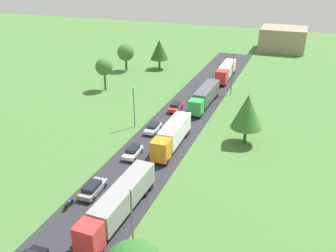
{
  "coord_description": "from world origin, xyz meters",
  "views": [
    {
      "loc": [
        19.65,
        -17.33,
        27.28
      ],
      "look_at": [
        1.18,
        32.42,
        2.93
      ],
      "focal_mm": 40.0,
      "sensor_mm": 36.0,
      "label": 1
    }
  ],
  "objects_px": {
    "motorcycle_courier": "(69,204)",
    "tree_elm": "(247,111)",
    "car_third": "(133,151)",
    "truck_lead": "(119,202)",
    "car_fifth": "(176,107)",
    "distant_building": "(283,39)",
    "car_fourth": "(153,128)",
    "truck_fourth": "(226,71)",
    "lamppost_second": "(134,105)",
    "tree_birch": "(126,53)",
    "truck_third": "(205,96)",
    "tree_ash": "(159,50)",
    "tree_lime": "(104,67)",
    "lamppost_third": "(232,72)",
    "lamppost_lead": "(132,216)",
    "car_second": "(93,188)"
  },
  "relations": [
    {
      "from": "lamppost_second",
      "to": "truck_third",
      "type": "bearing_deg",
      "value": 57.91
    },
    {
      "from": "car_second",
      "to": "tree_elm",
      "type": "height_order",
      "value": "tree_elm"
    },
    {
      "from": "truck_lead",
      "to": "tree_lime",
      "type": "distance_m",
      "value": 45.2
    },
    {
      "from": "motorcycle_courier",
      "to": "tree_elm",
      "type": "height_order",
      "value": "tree_elm"
    },
    {
      "from": "car_fifth",
      "to": "lamppost_lead",
      "type": "xyz_separation_m",
      "value": [
        8.21,
        -36.45,
        3.29
      ]
    },
    {
      "from": "tree_birch",
      "to": "distant_building",
      "type": "xyz_separation_m",
      "value": [
        35.69,
        37.4,
        -1.2
      ]
    },
    {
      "from": "lamppost_second",
      "to": "tree_elm",
      "type": "bearing_deg",
      "value": 1.82
    },
    {
      "from": "motorcycle_courier",
      "to": "lamppost_lead",
      "type": "xyz_separation_m",
      "value": [
        10.03,
        -3.49,
        3.6
      ]
    },
    {
      "from": "car_third",
      "to": "lamppost_second",
      "type": "distance_m",
      "value": 10.97
    },
    {
      "from": "truck_fourth",
      "to": "lamppost_second",
      "type": "relative_size",
      "value": 1.75
    },
    {
      "from": "truck_fourth",
      "to": "car_fifth",
      "type": "bearing_deg",
      "value": -101.12
    },
    {
      "from": "car_fifth",
      "to": "lamppost_lead",
      "type": "bearing_deg",
      "value": -77.31
    },
    {
      "from": "car_third",
      "to": "car_fourth",
      "type": "distance_m",
      "value": 8.8
    },
    {
      "from": "lamppost_second",
      "to": "car_fifth",
      "type": "bearing_deg",
      "value": 65.75
    },
    {
      "from": "lamppost_second",
      "to": "lamppost_third",
      "type": "distance_m",
      "value": 25.42
    },
    {
      "from": "tree_birch",
      "to": "tree_lime",
      "type": "bearing_deg",
      "value": -81.17
    },
    {
      "from": "car_third",
      "to": "distant_building",
      "type": "relative_size",
      "value": 0.32
    },
    {
      "from": "lamppost_second",
      "to": "lamppost_third",
      "type": "bearing_deg",
      "value": 61.09
    },
    {
      "from": "car_fifth",
      "to": "tree_lime",
      "type": "xyz_separation_m",
      "value": [
        -18.66,
        6.23,
        4.33
      ]
    },
    {
      "from": "tree_elm",
      "to": "tree_ash",
      "type": "distance_m",
      "value": 44.88
    },
    {
      "from": "car_third",
      "to": "tree_birch",
      "type": "distance_m",
      "value": 45.86
    },
    {
      "from": "lamppost_second",
      "to": "tree_lime",
      "type": "height_order",
      "value": "lamppost_second"
    },
    {
      "from": "motorcycle_courier",
      "to": "car_fourth",
      "type": "bearing_deg",
      "value": 86.6
    },
    {
      "from": "truck_fourth",
      "to": "tree_ash",
      "type": "distance_m",
      "value": 18.61
    },
    {
      "from": "tree_birch",
      "to": "tree_ash",
      "type": "height_order",
      "value": "tree_ash"
    },
    {
      "from": "car_third",
      "to": "tree_lime",
      "type": "distance_m",
      "value": 31.65
    },
    {
      "from": "tree_elm",
      "to": "car_fourth",
      "type": "bearing_deg",
      "value": -174.79
    },
    {
      "from": "truck_fourth",
      "to": "lamppost_third",
      "type": "height_order",
      "value": "lamppost_third"
    },
    {
      "from": "lamppost_second",
      "to": "tree_birch",
      "type": "distance_m",
      "value": 35.28
    },
    {
      "from": "distant_building",
      "to": "lamppost_lead",
      "type": "bearing_deg",
      "value": -93.86
    },
    {
      "from": "motorcycle_courier",
      "to": "truck_fourth",
      "type": "bearing_deg",
      "value": 83.51
    },
    {
      "from": "car_fifth",
      "to": "truck_third",
      "type": "bearing_deg",
      "value": 45.07
    },
    {
      "from": "tree_lime",
      "to": "distant_building",
      "type": "relative_size",
      "value": 0.52
    },
    {
      "from": "truck_lead",
      "to": "car_fifth",
      "type": "distance_m",
      "value": 32.74
    },
    {
      "from": "car_third",
      "to": "tree_elm",
      "type": "xyz_separation_m",
      "value": [
        14.76,
        10.17,
        4.58
      ]
    },
    {
      "from": "truck_fourth",
      "to": "tree_birch",
      "type": "bearing_deg",
      "value": -176.19
    },
    {
      "from": "lamppost_third",
      "to": "tree_ash",
      "type": "xyz_separation_m",
      "value": [
        -21.62,
        13.2,
        -0.03
      ]
    },
    {
      "from": "truck_lead",
      "to": "truck_fourth",
      "type": "distance_m",
      "value": 55.69
    },
    {
      "from": "car_second",
      "to": "lamppost_third",
      "type": "distance_m",
      "value": 43.36
    },
    {
      "from": "truck_third",
      "to": "tree_birch",
      "type": "xyz_separation_m",
      "value": [
        -25.53,
        17.1,
        2.59
      ]
    },
    {
      "from": "car_third",
      "to": "motorcycle_courier",
      "type": "distance_m",
      "value": 14.08
    },
    {
      "from": "motorcycle_courier",
      "to": "tree_ash",
      "type": "distance_m",
      "value": 60.3
    },
    {
      "from": "truck_lead",
      "to": "lamppost_second",
      "type": "xyz_separation_m",
      "value": [
        -8.86,
        22.97,
        2.06
      ]
    },
    {
      "from": "car_fourth",
      "to": "lamppost_second",
      "type": "bearing_deg",
      "value": 168.29
    },
    {
      "from": "truck_lead",
      "to": "tree_birch",
      "type": "xyz_separation_m",
      "value": [
        -25.66,
        53.99,
        2.59
      ]
    },
    {
      "from": "tree_birch",
      "to": "lamppost_third",
      "type": "bearing_deg",
      "value": -16.81
    },
    {
      "from": "car_third",
      "to": "tree_elm",
      "type": "distance_m",
      "value": 18.51
    },
    {
      "from": "truck_lead",
      "to": "lamppost_lead",
      "type": "height_order",
      "value": "lamppost_lead"
    },
    {
      "from": "truck_third",
      "to": "motorcycle_courier",
      "type": "xyz_separation_m",
      "value": [
        -6.3,
        -37.45,
        -1.55
      ]
    },
    {
      "from": "truck_fourth",
      "to": "lamppost_lead",
      "type": "bearing_deg",
      "value": -86.53
    }
  ]
}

